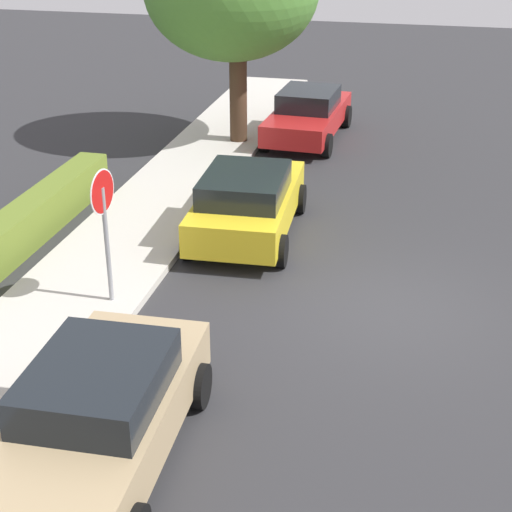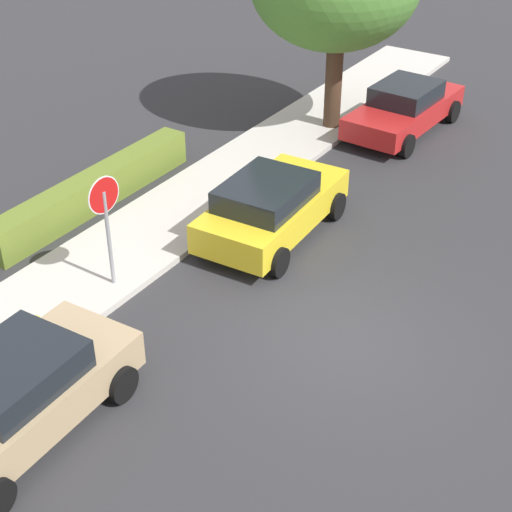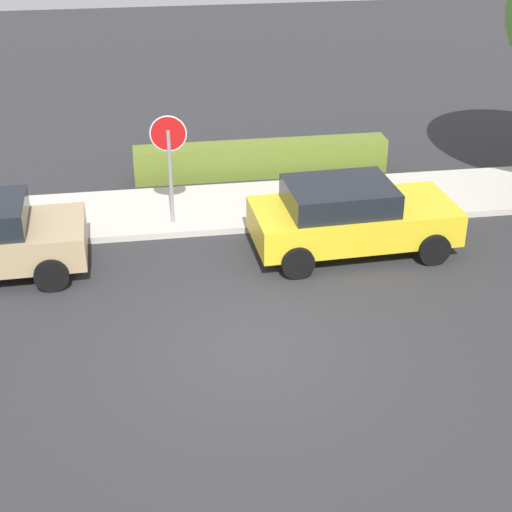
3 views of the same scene
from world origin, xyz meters
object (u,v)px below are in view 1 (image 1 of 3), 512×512
at_px(stop_sign, 104,215).
at_px(parked_car_tan, 100,413).
at_px(parked_car_yellow, 247,202).
at_px(fire_hydrant, 63,357).
at_px(parked_car_red, 308,114).

bearing_deg(stop_sign, parked_car_tan, -158.82).
height_order(stop_sign, parked_car_yellow, stop_sign).
distance_m(stop_sign, fire_hydrant, 2.56).
bearing_deg(stop_sign, parked_car_red, -8.93).
relative_size(parked_car_yellow, fire_hydrant, 5.75).
height_order(parked_car_yellow, fire_hydrant, parked_car_yellow).
bearing_deg(fire_hydrant, parked_car_tan, -140.78).
bearing_deg(parked_car_red, fire_hydrant, 173.26).
bearing_deg(parked_car_yellow, parked_car_tan, 179.19).
bearing_deg(parked_car_red, parked_car_tan, 179.29).
xyz_separation_m(parked_car_red, fire_hydrant, (-12.59, 1.49, -0.35)).
bearing_deg(parked_car_yellow, fire_hydrant, 165.87).
bearing_deg(fire_hydrant, parked_car_red, -6.74).
relative_size(parked_car_yellow, parked_car_red, 0.93).
xyz_separation_m(stop_sign, parked_car_yellow, (3.46, -1.57, -0.96)).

